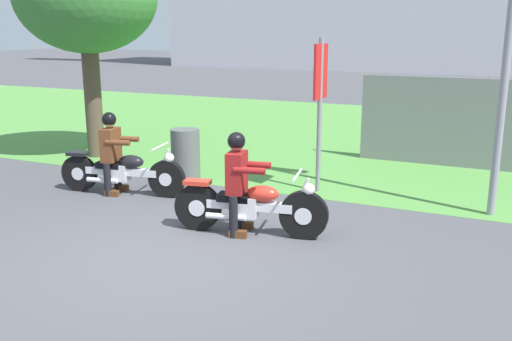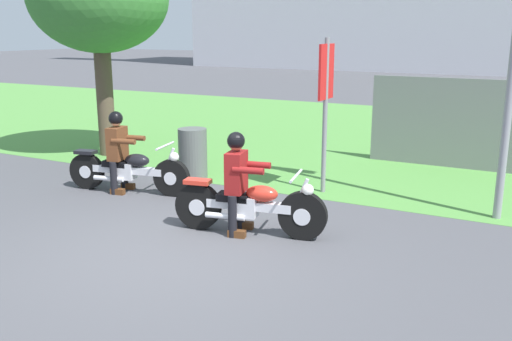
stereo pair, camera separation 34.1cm
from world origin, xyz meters
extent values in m
plane|color=#4C4C51|center=(0.00, 0.00, 0.00)|extent=(120.00, 120.00, 0.00)
cube|color=#549342|center=(0.00, 9.07, 0.00)|extent=(60.00, 12.00, 0.01)
cylinder|color=black|center=(1.31, 1.25, 0.33)|extent=(0.67, 0.25, 0.66)
cylinder|color=silver|center=(1.31, 1.25, 0.33)|extent=(0.25, 0.18, 0.23)
cylinder|color=black|center=(-0.14, 0.96, 0.33)|extent=(0.67, 0.25, 0.66)
cylinder|color=silver|center=(-0.14, 0.96, 0.33)|extent=(0.25, 0.18, 0.23)
cube|color=silver|center=(0.58, 1.10, 0.41)|extent=(1.19, 0.37, 0.12)
cube|color=silver|center=(0.53, 1.09, 0.39)|extent=(0.36, 0.30, 0.28)
ellipsoid|color=red|center=(0.76, 1.14, 0.59)|extent=(0.48, 0.32, 0.22)
cube|color=black|center=(0.37, 1.06, 0.51)|extent=(0.48, 0.32, 0.10)
cube|color=red|center=(-0.14, 0.96, 0.69)|extent=(0.39, 0.27, 0.06)
cylinder|color=silver|center=(1.26, 1.24, 0.58)|extent=(0.26, 0.10, 0.53)
cylinder|color=silver|center=(1.21, 1.23, 0.87)|extent=(0.17, 0.65, 0.04)
sphere|color=white|center=(1.37, 1.26, 0.69)|extent=(0.16, 0.16, 0.16)
cylinder|color=silver|center=(0.32, 0.91, 0.27)|extent=(0.55, 0.19, 0.08)
cylinder|color=black|center=(0.37, 1.24, 0.29)|extent=(0.12, 0.12, 0.58)
cube|color=#593319|center=(0.43, 1.26, 0.05)|extent=(0.26, 0.15, 0.10)
cylinder|color=black|center=(0.44, 0.89, 0.29)|extent=(0.12, 0.12, 0.58)
cube|color=#593319|center=(0.50, 0.90, 0.05)|extent=(0.26, 0.15, 0.10)
cube|color=maroon|center=(0.41, 1.07, 0.86)|extent=(0.29, 0.42, 0.56)
cylinder|color=maroon|center=(0.59, 1.28, 0.94)|extent=(0.43, 0.17, 0.09)
cylinder|color=maroon|center=(0.66, 0.94, 0.94)|extent=(0.43, 0.17, 0.09)
sphere|color=#996B4C|center=(0.41, 1.07, 1.26)|extent=(0.20, 0.20, 0.20)
sphere|color=black|center=(0.41, 1.07, 1.29)|extent=(0.24, 0.24, 0.24)
cylinder|color=black|center=(-1.44, 2.11, 0.31)|extent=(0.64, 0.24, 0.63)
cylinder|color=silver|center=(-1.44, 2.11, 0.31)|extent=(0.24, 0.18, 0.22)
cylinder|color=black|center=(-3.02, 1.79, 0.31)|extent=(0.64, 0.24, 0.63)
cylinder|color=silver|center=(-3.02, 1.79, 0.31)|extent=(0.24, 0.18, 0.22)
cube|color=silver|center=(-2.23, 1.95, 0.39)|extent=(1.29, 0.39, 0.12)
cube|color=silver|center=(-2.28, 1.94, 0.37)|extent=(0.36, 0.30, 0.28)
ellipsoid|color=black|center=(-2.05, 1.98, 0.57)|extent=(0.48, 0.32, 0.22)
cube|color=black|center=(-2.44, 1.90, 0.49)|extent=(0.48, 0.32, 0.10)
cube|color=black|center=(-3.02, 1.79, 0.66)|extent=(0.39, 0.27, 0.06)
cylinder|color=silver|center=(-1.49, 2.10, 0.56)|extent=(0.26, 0.10, 0.53)
cylinder|color=silver|center=(-1.53, 2.09, 0.85)|extent=(0.17, 0.65, 0.04)
sphere|color=white|center=(-1.38, 2.12, 0.67)|extent=(0.16, 0.16, 0.16)
cylinder|color=silver|center=(-2.49, 1.75, 0.25)|extent=(0.55, 0.19, 0.08)
cylinder|color=black|center=(-2.44, 2.09, 0.28)|extent=(0.12, 0.12, 0.56)
cube|color=#593319|center=(-2.38, 2.10, 0.05)|extent=(0.26, 0.15, 0.10)
cylinder|color=black|center=(-2.37, 1.74, 0.28)|extent=(0.12, 0.12, 0.56)
cube|color=#593319|center=(-2.31, 1.75, 0.05)|extent=(0.26, 0.15, 0.10)
cube|color=brown|center=(-2.40, 1.91, 0.84)|extent=(0.29, 0.42, 0.56)
cylinder|color=brown|center=(-2.22, 2.12, 0.92)|extent=(0.43, 0.17, 0.09)
cylinder|color=brown|center=(-2.15, 1.79, 0.92)|extent=(0.43, 0.17, 0.09)
sphere|color=#D8A884|center=(-2.40, 1.91, 1.24)|extent=(0.20, 0.20, 0.20)
sphere|color=black|center=(-2.40, 1.91, 1.27)|extent=(0.24, 0.24, 0.24)
cylinder|color=brown|center=(-4.64, 4.12, 1.19)|extent=(0.37, 0.37, 2.37)
cylinder|color=#595E5B|center=(-1.80, 3.29, 0.47)|extent=(0.54, 0.54, 0.94)
cylinder|color=gray|center=(0.73, 3.51, 1.30)|extent=(0.08, 0.08, 2.60)
cube|color=red|center=(0.73, 3.51, 2.05)|extent=(0.04, 0.60, 0.90)
camera|label=1|loc=(3.79, -5.52, 2.72)|focal=39.87mm
camera|label=2|loc=(4.09, -5.37, 2.72)|focal=39.87mm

